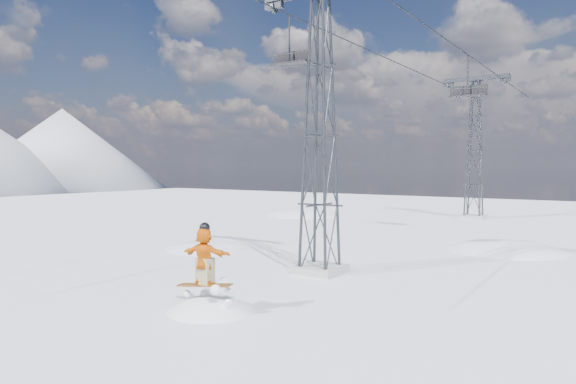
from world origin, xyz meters
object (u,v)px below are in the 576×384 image
at_px(lift_tower_near, 320,136).
at_px(lift_tower_far, 475,151).
at_px(lift_chair_near, 290,59).
at_px(snowboarder_jump, 212,364).

xyz_separation_m(lift_tower_near, lift_tower_far, (0.00, 25.00, 0.00)).
xyz_separation_m(lift_tower_far, lift_chair_near, (-2.20, -23.79, 3.51)).
relative_size(lift_tower_far, snowboarder_jump, 1.73).
xyz_separation_m(lift_tower_near, lift_chair_near, (-2.20, 1.21, 3.51)).
height_order(lift_tower_near, lift_chair_near, lift_tower_near).
bearing_deg(snowboarder_jump, lift_tower_near, 89.85).
height_order(lift_tower_near, snowboarder_jump, lift_tower_near).
bearing_deg(lift_chair_near, snowboarder_jump, -74.05).
distance_m(lift_tower_near, lift_tower_far, 25.00).
distance_m(snowboarder_jump, lift_chair_near, 13.26).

